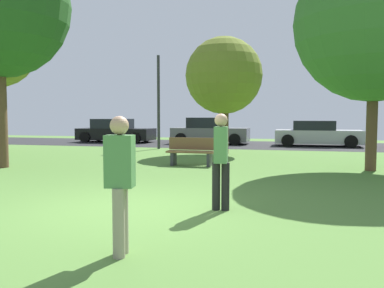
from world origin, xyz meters
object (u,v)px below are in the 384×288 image
oak_tree_right (375,22)px  person_catcher (120,180)px  person_walking (221,157)px  parked_car_silver (317,134)px  parked_car_grey (210,132)px  street_lamp_post (159,102)px  birch_tree_lone (224,76)px  parked_car_black (115,132)px  park_bench (192,151)px

oak_tree_right → person_catcher: 10.09m
person_walking → parked_car_silver: (2.27, 15.71, -0.29)m
oak_tree_right → parked_car_grey: 12.64m
parked_car_grey → street_lamp_post: size_ratio=0.96×
birch_tree_lone → parked_car_silver: 7.27m
parked_car_black → person_walking: bearing=-59.3°
parked_car_grey → parked_car_silver: size_ratio=0.98×
person_catcher → birch_tree_lone: bearing=-94.2°
park_bench → parked_car_silver: bearing=-113.8°
oak_tree_right → person_walking: oak_tree_right is taller
person_catcher → parked_car_black: 20.47m
birch_tree_lone → oak_tree_right: bearing=-39.6°
birch_tree_lone → parked_car_silver: size_ratio=1.12×
parked_car_grey → parked_car_silver: 5.87m
birch_tree_lone → oak_tree_right: oak_tree_right is taller
parked_car_black → parked_car_silver: size_ratio=1.04×
person_catcher → oak_tree_right: bearing=-124.4°
oak_tree_right → person_catcher: (-4.07, -8.58, -3.41)m
parked_car_silver → person_walking: bearing=-98.2°
parked_car_silver → park_bench: size_ratio=2.75×
person_walking → parked_car_grey: 16.36m
person_catcher → parked_car_silver: 18.49m
oak_tree_right → person_walking: 7.70m
parked_car_grey → parked_car_silver: (5.87, -0.25, -0.06)m
oak_tree_right → parked_car_grey: bearing=125.0°
birch_tree_lone → person_walking: size_ratio=2.97×
parked_car_grey → oak_tree_right: bearing=-55.0°
parked_car_silver → street_lamp_post: street_lamp_post is taller
person_catcher → parked_car_silver: bearing=-108.3°
birch_tree_lone → oak_tree_right: size_ratio=0.75×
birch_tree_lone → person_walking: birch_tree_lone is taller
parked_car_grey → parked_car_black: bearing=179.9°
parked_car_black → park_bench: size_ratio=2.87×
person_catcher → street_lamp_post: (-4.55, 14.45, 1.36)m
person_catcher → parked_car_silver: (2.98, 18.25, -0.27)m
person_walking → parked_car_black: person_walking is taller
birch_tree_lone → street_lamp_post: size_ratio=1.09×
birch_tree_lone → person_walking: bearing=-80.2°
parked_car_black → park_bench: parked_car_black is taller
birch_tree_lone → parked_car_black: bearing=143.6°
parked_car_silver → park_bench: parked_car_silver is taller
parked_car_silver → parked_car_black: bearing=178.8°
parked_car_black → street_lamp_post: size_ratio=1.02×
person_catcher → person_walking: (0.71, 2.53, 0.02)m
birch_tree_lone → park_bench: bearing=-93.5°
parked_car_black → park_bench: 12.48m
person_walking → park_bench: bearing=13.3°
street_lamp_post → birch_tree_lone: bearing=-24.9°
park_bench → birch_tree_lone: bearing=-93.5°
person_walking → street_lamp_post: (-5.26, 11.92, 1.34)m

